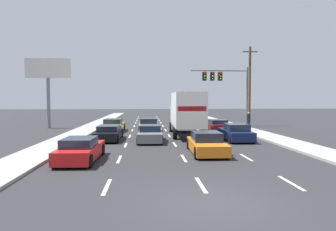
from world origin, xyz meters
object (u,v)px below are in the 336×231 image
object	(u,v)px
traffic_signal_mast	(222,81)
car_orange	(206,144)
pedestrian_near_corner	(248,121)
car_navy	(236,133)
utility_pole_mid	(250,85)
car_yellow	(113,126)
car_black	(109,133)
car_tan	(149,125)
roadside_billboard	(48,77)
car_red	(81,150)
box_truck	(186,112)
car_gray	(150,134)
car_maroon	(217,125)

from	to	relation	value
traffic_signal_mast	car_orange	bearing A→B (deg)	-107.16
pedestrian_near_corner	car_navy	bearing A→B (deg)	-116.78
car_navy	utility_pole_mid	distance (m)	14.43
car_orange	pedestrian_near_corner	size ratio (longest dim) A/B	2.50
car_yellow	car_black	world-z (taller)	car_yellow
pedestrian_near_corner	car_black	bearing A→B (deg)	-156.81
car_tan	roadside_billboard	size ratio (longest dim) A/B	0.61
car_red	pedestrian_near_corner	world-z (taller)	pedestrian_near_corner
pedestrian_near_corner	traffic_signal_mast	bearing A→B (deg)	108.09
car_tan	box_truck	xyz separation A→B (m)	(3.20, -4.64, 1.53)
roadside_billboard	car_yellow	bearing A→B (deg)	-28.45
box_truck	roadside_billboard	bearing A→B (deg)	150.09
car_yellow	car_red	distance (m)	14.31
car_yellow	car_gray	size ratio (longest dim) A/B	1.05
car_maroon	car_navy	world-z (taller)	car_navy
car_orange	roadside_billboard	world-z (taller)	roadside_billboard
car_gray	car_orange	bearing A→B (deg)	-58.67
car_yellow	utility_pole_mid	xyz separation A→B (m)	(15.57, 5.35, 4.27)
car_maroon	car_navy	xyz separation A→B (m)	(-0.32, -7.21, 0.04)
traffic_signal_mast	roadside_billboard	bearing A→B (deg)	179.28
car_yellow	utility_pole_mid	world-z (taller)	utility_pole_mid
car_orange	car_maroon	xyz separation A→B (m)	(3.67, 12.55, -0.02)
car_tan	pedestrian_near_corner	bearing A→B (deg)	-8.24
utility_pole_mid	car_navy	bearing A→B (deg)	-113.49
car_maroon	traffic_signal_mast	xyz separation A→B (m)	(1.40, 3.87, 4.72)
utility_pole_mid	pedestrian_near_corner	xyz separation A→B (m)	(-2.26, -6.23, -3.82)
car_black	pedestrian_near_corner	world-z (taller)	pedestrian_near_corner
car_maroon	utility_pole_mid	xyz separation A→B (m)	(5.18, 5.43, 4.31)
car_gray	utility_pole_mid	size ratio (longest dim) A/B	0.47
box_truck	traffic_signal_mast	size ratio (longest dim) A/B	1.25
car_tan	car_gray	xyz separation A→B (m)	(0.06, -7.96, -0.01)
car_orange	utility_pole_mid	bearing A→B (deg)	63.79
box_truck	car_red	bearing A→B (deg)	-123.58
car_black	car_red	world-z (taller)	car_red
car_maroon	car_gray	bearing A→B (deg)	-133.08
car_black	car_gray	bearing A→B (deg)	-17.29
traffic_signal_mast	car_yellow	bearing A→B (deg)	-162.20
car_red	utility_pole_mid	xyz separation A→B (m)	(15.67, 19.65, 4.29)
box_truck	pedestrian_near_corner	bearing A→B (deg)	25.85
car_black	box_truck	world-z (taller)	box_truck
car_maroon	traffic_signal_mast	bearing A→B (deg)	70.15
car_yellow	car_tan	distance (m)	3.52
car_navy	pedestrian_near_corner	distance (m)	7.20
car_gray	car_orange	distance (m)	6.11
car_red	traffic_signal_mast	xyz separation A→B (m)	(11.89, 18.09, 4.71)
roadside_billboard	pedestrian_near_corner	size ratio (longest dim) A/B	4.28
traffic_signal_mast	car_tan	bearing A→B (deg)	-158.70
car_maroon	pedestrian_near_corner	size ratio (longest dim) A/B	2.39
car_yellow	car_orange	size ratio (longest dim) A/B	1.05
car_yellow	box_truck	size ratio (longest dim) A/B	0.54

